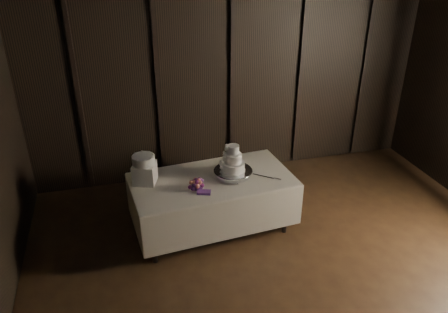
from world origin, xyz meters
TOP-DOWN VIEW (x-y plane):
  - room at (0.00, 0.00)m, footprint 6.08×7.08m
  - display_table at (-0.67, 1.98)m, footprint 2.07×1.21m
  - cake_stand at (-0.41, 1.97)m, footprint 0.49×0.49m
  - wedding_cake at (-0.43, 1.95)m, footprint 0.32×0.28m
  - bouquet at (-0.90, 1.80)m, footprint 0.37×0.43m
  - box_pedestal at (-1.48, 2.11)m, footprint 0.33×0.33m
  - small_cake at (-1.48, 2.11)m, footprint 0.35×0.35m
  - cake_knife at (-0.05, 1.87)m, footprint 0.30×0.25m

SIDE VIEW (x-z plane):
  - display_table at x=-0.67m, z-range 0.04..0.80m
  - cake_knife at x=-0.05m, z-range 0.76..0.77m
  - cake_stand at x=-0.41m, z-range 0.76..0.85m
  - bouquet at x=-0.90m, z-range 0.73..0.90m
  - box_pedestal at x=-1.48m, z-range 0.76..1.01m
  - wedding_cake at x=-0.43m, z-range 0.81..1.16m
  - small_cake at x=-1.48m, z-range 1.01..1.12m
  - room at x=0.00m, z-range -0.04..3.04m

